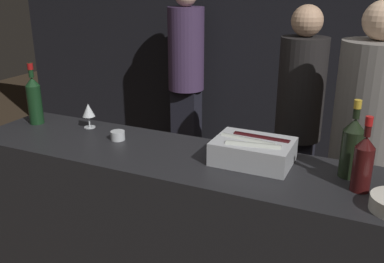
{
  "coord_description": "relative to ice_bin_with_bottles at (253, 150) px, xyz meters",
  "views": [
    {
      "loc": [
        0.79,
        -1.41,
        1.85
      ],
      "look_at": [
        0.0,
        0.29,
        1.18
      ],
      "focal_mm": 40.0,
      "sensor_mm": 36.0,
      "label": 1
    }
  ],
  "objects": [
    {
      "name": "person_grey_polo",
      "position": [
        -0.02,
        1.19,
        -0.17
      ],
      "size": [
        0.32,
        0.32,
        1.7
      ],
      "rotation": [
        0.0,
        0.0,
        -1.97
      ],
      "color": "black",
      "rests_on": "ground_plane"
    },
    {
      "name": "red_wine_bottle_burgundy",
      "position": [
        -1.31,
        0.01,
        0.08
      ],
      "size": [
        0.08,
        0.08,
        0.35
      ],
      "color": "#143319",
      "rests_on": "bar_counter"
    },
    {
      "name": "bar_counter",
      "position": [
        -0.29,
        -0.07,
        -0.59
      ],
      "size": [
        2.35,
        0.53,
        1.06
      ],
      "color": "black",
      "rests_on": "ground_plane"
    },
    {
      "name": "wine_glass",
      "position": [
        -0.98,
        0.08,
        0.04
      ],
      "size": [
        0.07,
        0.07,
        0.14
      ],
      "color": "silver",
      "rests_on": "bar_counter"
    },
    {
      "name": "champagne_bottle",
      "position": [
        0.41,
        0.03,
        0.08
      ],
      "size": [
        0.09,
        0.09,
        0.34
      ],
      "color": "black",
      "rests_on": "bar_counter"
    },
    {
      "name": "candle_votive",
      "position": [
        -0.73,
        -0.02,
        -0.04
      ],
      "size": [
        0.07,
        0.07,
        0.05
      ],
      "color": "silver",
      "rests_on": "bar_counter"
    },
    {
      "name": "wall_back_chalkboard",
      "position": [
        -0.29,
        2.26,
        0.28
      ],
      "size": [
        6.4,
        0.06,
        2.8
      ],
      "color": "black",
      "rests_on": "ground_plane"
    },
    {
      "name": "ice_bin_with_bottles",
      "position": [
        0.0,
        0.0,
        0.0
      ],
      "size": [
        0.35,
        0.26,
        0.12
      ],
      "color": "#B7BABF",
      "rests_on": "bar_counter"
    },
    {
      "name": "red_wine_bottle_tall",
      "position": [
        0.47,
        -0.09,
        0.06
      ],
      "size": [
        0.08,
        0.08,
        0.31
      ],
      "color": "#380F0F",
      "rests_on": "bar_counter"
    },
    {
      "name": "person_in_hoodie",
      "position": [
        -1.24,
        1.88,
        -0.09
      ],
      "size": [
        0.34,
        0.34,
        1.83
      ],
      "rotation": [
        0.0,
        0.0,
        -1.97
      ],
      "color": "black",
      "rests_on": "ground_plane"
    },
    {
      "name": "person_blond_tee",
      "position": [
        0.44,
        0.74,
        -0.15
      ],
      "size": [
        0.39,
        0.39,
        1.76
      ],
      "rotation": [
        0.0,
        0.0,
        0.88
      ],
      "color": "black",
      "rests_on": "ground_plane"
    }
  ]
}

